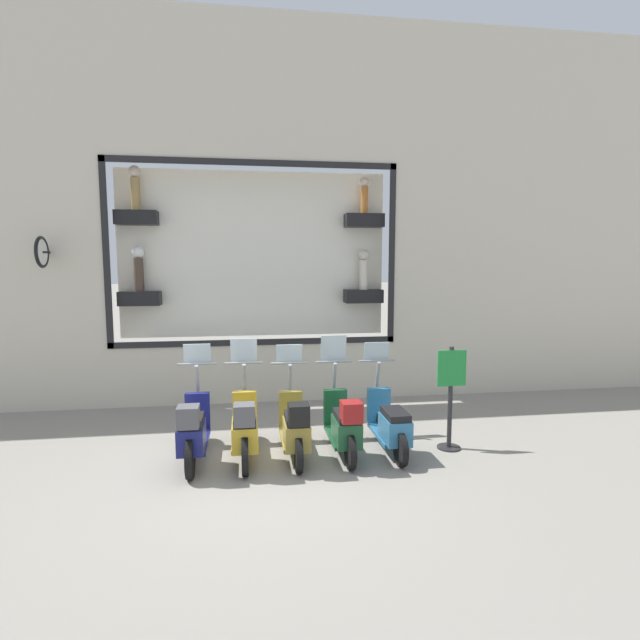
% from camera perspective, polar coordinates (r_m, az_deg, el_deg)
% --- Properties ---
extents(ground_plane, '(120.00, 120.00, 0.00)m').
position_cam_1_polar(ground_plane, '(7.26, -6.54, -16.71)').
color(ground_plane, gray).
extents(building_facade, '(1.21, 36.00, 7.63)m').
position_cam_1_polar(building_facade, '(10.31, -7.55, 12.18)').
color(building_facade, beige).
rests_on(building_facade, ground_plane).
extents(scooter_teal_0, '(1.80, 0.60, 1.56)m').
position_cam_1_polar(scooter_teal_0, '(7.80, 7.96, -11.71)').
color(scooter_teal_0, black).
rests_on(scooter_teal_0, ground_plane).
extents(scooter_green_1, '(1.80, 0.60, 1.69)m').
position_cam_1_polar(scooter_green_1, '(7.56, 2.70, -11.84)').
color(scooter_green_1, black).
rests_on(scooter_green_1, ground_plane).
extents(scooter_olive_2, '(1.80, 0.60, 1.55)m').
position_cam_1_polar(scooter_olive_2, '(7.46, -2.89, -12.15)').
color(scooter_olive_2, black).
rests_on(scooter_olive_2, ground_plane).
extents(scooter_yellow_3, '(1.81, 0.60, 1.67)m').
position_cam_1_polar(scooter_yellow_3, '(7.43, -8.59, -12.14)').
color(scooter_yellow_3, black).
rests_on(scooter_yellow_3, ground_plane).
extents(scooter_navy_4, '(1.81, 0.60, 1.60)m').
position_cam_1_polar(scooter_navy_4, '(7.47, -14.28, -12.17)').
color(scooter_navy_4, black).
rests_on(scooter_navy_4, ground_plane).
extents(shop_sign_post, '(0.36, 0.45, 1.59)m').
position_cam_1_polar(shop_sign_post, '(7.96, 14.70, -8.24)').
color(shop_sign_post, '#232326').
rests_on(shop_sign_post, ground_plane).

